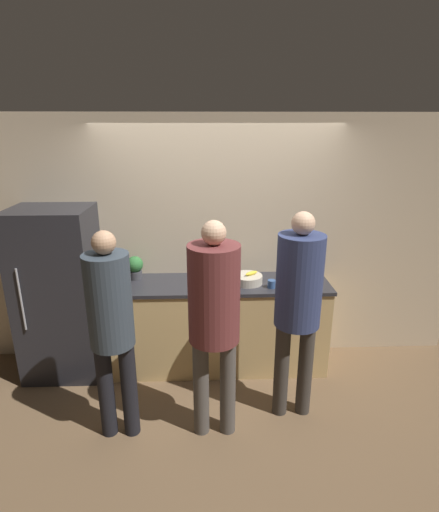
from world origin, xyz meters
TOP-DOWN VIEW (x-y plane):
  - ground_plane at (0.00, 0.00)m, footprint 14.00×14.00m
  - wall_back at (0.00, 0.66)m, footprint 5.20×0.06m
  - counter at (0.00, 0.35)m, footprint 2.24×0.64m
  - refrigerator at (-1.60, 0.32)m, footprint 0.76×0.66m
  - person_left at (-0.86, -0.63)m, footprint 0.34×0.34m
  - person_center at (-0.07, -0.64)m, footprint 0.40×0.40m
  - person_right at (0.63, -0.43)m, footprint 0.38×0.38m
  - fruit_bowl at (0.29, 0.31)m, footprint 0.30×0.30m
  - utensil_crock at (0.01, 0.45)m, footprint 0.12×0.12m
  - bottle_amber at (-0.98, 0.29)m, footprint 0.08×0.08m
  - cup_blue at (0.51, 0.19)m, footprint 0.08×0.08m
  - potted_plant at (-0.86, 0.48)m, footprint 0.17×0.17m

SIDE VIEW (x-z plane):
  - ground_plane at x=0.00m, z-range 0.00..0.00m
  - counter at x=0.00m, z-range 0.00..0.96m
  - refrigerator at x=-1.60m, z-range 0.00..1.74m
  - cup_blue at x=0.51m, z-range 0.96..1.04m
  - fruit_bowl at x=0.29m, z-range 0.94..1.07m
  - utensil_crock at x=0.01m, z-range 0.88..1.18m
  - bottle_amber at x=-0.98m, z-range 0.94..1.14m
  - person_left at x=-0.86m, z-range 0.17..1.94m
  - potted_plant at x=-0.86m, z-range 0.97..1.21m
  - person_right at x=0.63m, z-range 0.20..2.06m
  - person_center at x=-0.07m, z-range 0.21..2.05m
  - wall_back at x=0.00m, z-range 0.00..2.60m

